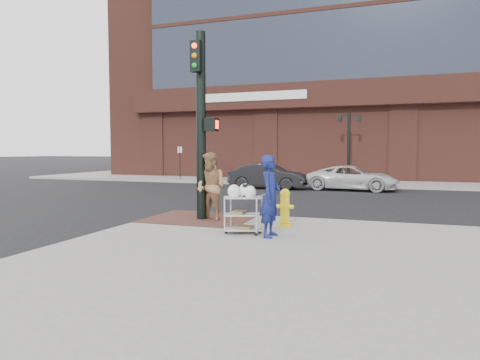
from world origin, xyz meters
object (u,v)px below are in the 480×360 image
at_px(woman_blue, 270,196).
at_px(minivan_white, 353,178).
at_px(pedestrian_tan, 211,186).
at_px(sedan_dark, 268,176).
at_px(fire_hydrant, 285,207).
at_px(traffic_signal_pole, 201,120).
at_px(utility_cart, 243,211).
at_px(lamp_post, 349,140).

distance_m(woman_blue, minivan_white, 13.34).
distance_m(pedestrian_tan, minivan_white, 12.06).
xyz_separation_m(woman_blue, pedestrian_tan, (-2.07, 1.58, 0.03)).
xyz_separation_m(woman_blue, sedan_dark, (-3.63, 12.77, -0.37)).
bearing_deg(fire_hydrant, traffic_signal_pole, 172.54).
distance_m(minivan_white, utility_cart, 13.23).
xyz_separation_m(lamp_post, minivan_white, (0.54, -3.55, -2.00)).
distance_m(lamp_post, utility_cart, 16.85).
distance_m(pedestrian_tan, utility_cart, 2.04).
distance_m(sedan_dark, fire_hydrant, 12.01).
bearing_deg(fire_hydrant, sedan_dark, 107.63).
bearing_deg(fire_hydrant, lamp_post, 89.62).
relative_size(sedan_dark, utility_cart, 3.62).
distance_m(sedan_dark, minivan_white, 4.31).
bearing_deg(traffic_signal_pole, woman_blue, -34.67).
relative_size(lamp_post, fire_hydrant, 4.29).
bearing_deg(utility_cart, fire_hydrant, 60.10).
relative_size(pedestrian_tan, sedan_dark, 0.45).
bearing_deg(minivan_white, pedestrian_tan, 171.80).
relative_size(lamp_post, pedestrian_tan, 2.19).
bearing_deg(traffic_signal_pole, minivan_white, 75.53).
distance_m(pedestrian_tan, fire_hydrant, 2.14).
height_order(traffic_signal_pole, minivan_white, traffic_signal_pole).
distance_m(traffic_signal_pole, utility_cart, 3.13).
xyz_separation_m(traffic_signal_pole, minivan_white, (3.01, 11.68, -2.21)).
relative_size(traffic_signal_pole, fire_hydrant, 5.36).
height_order(woman_blue, fire_hydrant, woman_blue).
distance_m(utility_cart, fire_hydrant, 1.36).
height_order(woman_blue, sedan_dark, woman_blue).
distance_m(pedestrian_tan, sedan_dark, 11.31).
distance_m(lamp_post, fire_hydrant, 15.67).
bearing_deg(pedestrian_tan, lamp_post, 100.15).
height_order(lamp_post, woman_blue, lamp_post).
bearing_deg(woman_blue, sedan_dark, 18.64).
xyz_separation_m(traffic_signal_pole, woman_blue, (2.37, -1.64, -1.80)).
distance_m(woman_blue, pedestrian_tan, 2.61).
height_order(traffic_signal_pole, woman_blue, traffic_signal_pole).
bearing_deg(utility_cart, minivan_white, 84.29).
height_order(sedan_dark, utility_cart, sedan_dark).
distance_m(traffic_signal_pole, woman_blue, 3.39).
xyz_separation_m(sedan_dark, utility_cart, (2.96, -12.62, -0.01)).
xyz_separation_m(minivan_white, fire_hydrant, (-0.64, -11.99, 0.00)).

